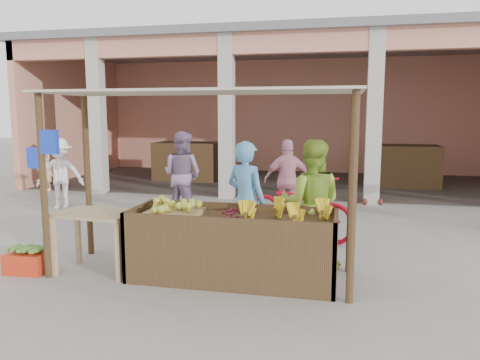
% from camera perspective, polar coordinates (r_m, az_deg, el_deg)
% --- Properties ---
extents(ground, '(60.00, 60.00, 0.00)m').
position_cam_1_polar(ground, '(6.25, -5.42, -11.56)').
color(ground, gray).
rests_on(ground, ground).
extents(market_building, '(14.40, 6.40, 4.20)m').
position_cam_1_polar(market_building, '(14.65, 5.63, 10.41)').
color(market_building, tan).
rests_on(market_building, ground).
extents(fruit_stall, '(2.60, 0.95, 0.80)m').
position_cam_1_polar(fruit_stall, '(6.00, -0.88, -8.36)').
color(fruit_stall, '#4D381E').
rests_on(fruit_stall, ground).
extents(stall_awning, '(4.09, 1.35, 2.39)m').
position_cam_1_polar(stall_awning, '(5.95, -5.63, 6.87)').
color(stall_awning, '#4D381E').
rests_on(stall_awning, ground).
extents(banana_heap, '(1.03, 0.56, 0.19)m').
position_cam_1_polar(banana_heap, '(5.75, 5.22, -4.06)').
color(banana_heap, yellow).
rests_on(banana_heap, fruit_stall).
extents(melon_tray, '(0.68, 0.59, 0.19)m').
position_cam_1_polar(melon_tray, '(6.11, -8.02, -3.44)').
color(melon_tray, '#9B7D50').
rests_on(melon_tray, fruit_stall).
extents(berry_heap, '(0.41, 0.34, 0.13)m').
position_cam_1_polar(berry_heap, '(5.87, -0.83, -4.05)').
color(berry_heap, maroon).
rests_on(berry_heap, fruit_stall).
extents(side_table, '(1.07, 0.77, 0.82)m').
position_cam_1_polar(side_table, '(6.49, -17.15, -4.94)').
color(side_table, tan).
rests_on(side_table, ground).
extents(papaya_pile, '(0.78, 0.44, 0.22)m').
position_cam_1_polar(papaya_pile, '(6.44, -17.24, -2.77)').
color(papaya_pile, '#4A8D2E').
rests_on(papaya_pile, side_table).
extents(red_crate, '(0.55, 0.40, 0.27)m').
position_cam_1_polar(red_crate, '(6.93, -24.41, -9.10)').
color(red_crate, red).
rests_on(red_crate, ground).
extents(plantain_bundle, '(0.41, 0.29, 0.08)m').
position_cam_1_polar(plantain_bundle, '(6.88, -24.50, -7.68)').
color(plantain_bundle, '#579435').
rests_on(plantain_bundle, red_crate).
extents(produce_sacks, '(0.98, 0.73, 0.59)m').
position_cam_1_polar(produce_sacks, '(11.32, 15.42, -1.36)').
color(produce_sacks, maroon).
rests_on(produce_sacks, ground).
extents(vendor_blue, '(0.83, 0.74, 1.84)m').
position_cam_1_polar(vendor_blue, '(6.68, 0.74, -2.09)').
color(vendor_blue, '#5CA2DC').
rests_on(vendor_blue, ground).
extents(vendor_green, '(0.89, 0.52, 1.85)m').
position_cam_1_polar(vendor_green, '(6.45, 8.69, -2.49)').
color(vendor_green, '#90B334').
rests_on(vendor_green, ground).
extents(motorcycle, '(1.53, 2.23, 1.10)m').
position_cam_1_polar(motorcycle, '(7.98, 7.24, -3.16)').
color(motorcycle, '#A60817').
rests_on(motorcycle, ground).
extents(shopper_a, '(1.21, 0.94, 1.69)m').
position_cam_1_polar(shopper_a, '(11.14, -21.10, 1.08)').
color(shopper_a, white).
rests_on(shopper_a, ground).
extents(shopper_b, '(1.09, 0.72, 1.71)m').
position_cam_1_polar(shopper_b, '(9.26, 5.86, 0.32)').
color(shopper_b, pink).
rests_on(shopper_b, ground).
extents(shopper_e, '(0.67, 0.65, 1.44)m').
position_cam_1_polar(shopper_e, '(13.88, -22.52, 1.78)').
color(shopper_e, '#F9BF91').
rests_on(shopper_e, ground).
extents(shopper_f, '(1.03, 0.74, 1.91)m').
position_cam_1_polar(shopper_f, '(9.53, -7.06, 1.13)').
color(shopper_f, gray).
rests_on(shopper_f, ground).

